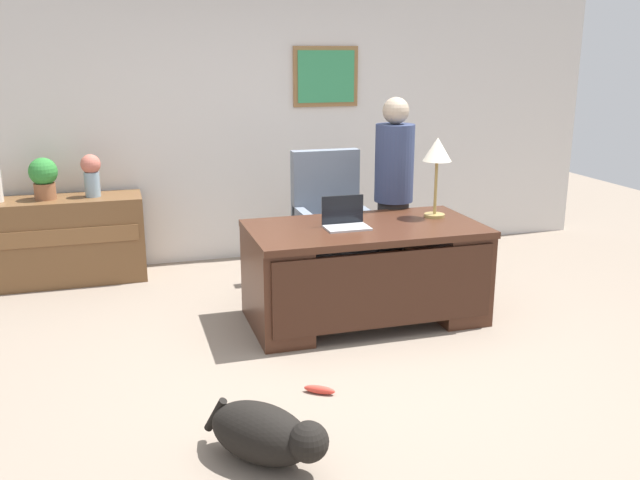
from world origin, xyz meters
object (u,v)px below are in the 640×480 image
credenza (55,241)px  person_standing (393,194)px  laptop (345,220)px  desk_lamp (437,155)px  potted_plant (44,176)px  dog_lying (266,434)px  desk (366,270)px  armchair (330,227)px  dog_toy_bone (320,390)px  vase_with_flowers (91,173)px

credenza → person_standing: 2.99m
laptop → desk_lamp: (0.77, 0.11, 0.43)m
potted_plant → dog_lying: bearing=-69.8°
desk → armchair: 0.94m
dog_lying → desk: bearing=55.5°
dog_lying → dog_toy_bone: size_ratio=3.20×
credenza → dog_lying: size_ratio=2.45×
armchair → dog_toy_bone: 2.14m
person_standing → desk_lamp: (0.16, -0.44, 0.38)m
vase_with_flowers → potted_plant: (-0.39, 0.00, -0.01)m
person_standing → dog_toy_bone: (-1.12, -1.61, -0.82)m
potted_plant → dog_toy_bone: size_ratio=1.86×
laptop → potted_plant: bearing=143.5°
laptop → dog_toy_bone: 1.41m
armchair → laptop: size_ratio=3.62×
laptop → vase_with_flowers: bearing=137.9°
desk → credenza: credenza is taller
credenza → dog_toy_bone: bearing=-58.6°
credenza → person_standing: bearing=-21.0°
desk → laptop: bearing=170.3°
credenza → vase_with_flowers: vase_with_flowers is taller
desk → person_standing: person_standing is taller
credenza → dog_lying: 3.49m
desk → desk_lamp: size_ratio=2.80×
desk → vase_with_flowers: (-1.95, 1.64, 0.56)m
armchair → dog_toy_bone: size_ratio=5.97×
armchair → potted_plant: armchair is taller
armchair → dog_lying: bearing=-114.0°
laptop → potted_plant: size_ratio=0.89×
dog_lying → armchair: bearing=66.0°
laptop → dog_toy_bone: bearing=-115.8°
dog_lying → credenza: bearing=109.6°
credenza → dog_lying: bearing=-70.4°
potted_plant → dog_toy_bone: bearing=-58.1°
credenza → armchair: armchair is taller
vase_with_flowers → dog_toy_bone: vase_with_flowers is taller
person_standing → vase_with_flowers: bearing=156.2°
credenza → person_standing: size_ratio=0.93×
dog_toy_bone → potted_plant: bearing=121.9°
vase_with_flowers → dog_toy_bone: (1.28, -2.67, -0.94)m
credenza → desk_lamp: desk_lamp is taller
dog_toy_bone → vase_with_flowers: bearing=115.5°
armchair → dog_toy_bone: bearing=-109.3°
potted_plant → credenza: bearing=-2.2°
desk → dog_lying: desk is taller
credenza → vase_with_flowers: bearing=0.2°
credenza → person_standing: person_standing is taller
desk → armchair: armchair is taller
laptop → person_standing: bearing=42.2°
dog_lying → laptop: 2.03m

